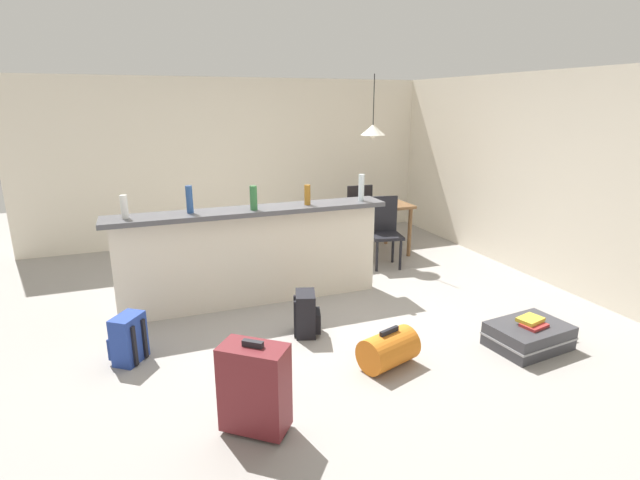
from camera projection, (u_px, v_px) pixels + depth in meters
The scene contains 20 objects.
ground_plane at pixel (307, 310), 5.22m from camera, with size 13.00×13.00×0.05m, color gray.
wall_back at pixel (242, 161), 7.61m from camera, with size 6.60×0.10×2.50m, color silver.
wall_right at pixel (522, 174), 6.19m from camera, with size 0.10×6.00×2.50m, color silver.
partition_half_wall at pixel (253, 259), 5.20m from camera, with size 2.80×0.20×1.02m, color silver.
bar_countertop at pixel (251, 211), 5.05m from camera, with size 2.96×0.40×0.05m, color #4C4C51.
bottle_white at pixel (124, 207), 4.59m from camera, with size 0.07×0.07×0.23m, color silver.
bottle_blue at pixel (189, 199), 4.81m from camera, with size 0.07×0.07×0.28m, color #284C89.
bottle_green at pixel (254, 198), 4.95m from camera, with size 0.08×0.08×0.25m, color #2D6B38.
bottle_amber at pixel (307, 195), 5.21m from camera, with size 0.07×0.07×0.22m, color #9E661E.
bottle_clear at pixel (361, 188), 5.42m from camera, with size 0.07×0.07×0.30m, color silver.
dining_table at pixel (369, 210), 6.92m from camera, with size 1.10×0.80×0.74m.
dining_chair_near_partition at pixel (384, 228), 6.44m from camera, with size 0.47×0.47×0.93m.
dining_chair_far_side at pixel (357, 211), 7.46m from camera, with size 0.42×0.42×0.93m.
pendant_lamp at pixel (373, 130), 6.55m from camera, with size 0.34×0.34×0.84m.
suitcase_flat_charcoal at pixel (529, 336), 4.35m from camera, with size 0.86×0.56×0.22m.
backpack_black at pixel (306, 314), 4.57m from camera, with size 0.30×0.32×0.42m.
suitcase_upright_maroon at pixel (255, 387), 3.18m from camera, with size 0.49×0.46×0.67m.
duffel_bag_orange at pixel (388, 349), 4.02m from camera, with size 0.55×0.43×0.34m.
backpack_blue at pixel (128, 339), 4.09m from camera, with size 0.33×0.34×0.42m.
book_stack at pixel (532, 322), 4.30m from camera, with size 0.26×0.26×0.06m.
Camera 1 is at (-1.59, -4.54, 2.14)m, focal length 27.06 mm.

